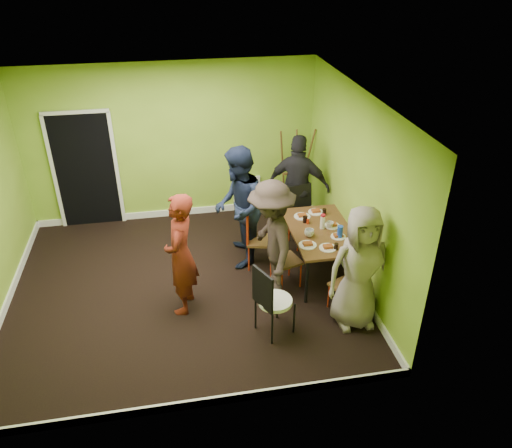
{
  "coord_description": "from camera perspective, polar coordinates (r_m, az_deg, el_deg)",
  "views": [
    {
      "loc": [
        -0.05,
        -6.05,
        4.51
      ],
      "look_at": [
        1.07,
        0.0,
        0.96
      ],
      "focal_mm": 35.0,
      "sensor_mm": 36.0,
      "label": 1
    }
  ],
  "objects": [
    {
      "name": "chair_bentwood",
      "position": [
        6.34,
        1.69,
        -8.47
      ],
      "size": [
        0.53,
        0.52,
        1.02
      ],
      "rotation": [
        0.0,
        0.0,
        -1.13
      ],
      "color": "black",
      "rests_on": "ground"
    },
    {
      "name": "chair_front_end",
      "position": [
        6.84,
        10.64,
        -6.71
      ],
      "size": [
        0.46,
        0.46,
        0.85
      ],
      "rotation": [
        0.0,
        0.0,
        0.41
      ],
      "color": "red",
      "rests_on": "ground"
    },
    {
      "name": "ground",
      "position": [
        7.54,
        -8.06,
        -7.05
      ],
      "size": [
        5.0,
        5.0,
        0.0
      ],
      "primitive_type": "plane",
      "color": "black",
      "rests_on": "ground"
    },
    {
      "name": "orange_bottle",
      "position": [
        7.55,
        5.94,
        0.3
      ],
      "size": [
        0.04,
        0.04,
        0.08
      ],
      "primitive_type": "cylinder",
      "color": "red",
      "rests_on": "dining_table"
    },
    {
      "name": "room_walls",
      "position": [
        7.03,
        -8.84,
        -0.42
      ],
      "size": [
        5.04,
        4.54,
        2.82
      ],
      "color": "olive",
      "rests_on": "ground"
    },
    {
      "name": "person_front_end",
      "position": [
        6.47,
        11.75,
        -5.0
      ],
      "size": [
        0.85,
        0.56,
        1.72
      ],
      "primitive_type": "imported",
      "rotation": [
        0.0,
        0.0,
        0.01
      ],
      "color": "gray",
      "rests_on": "ground"
    },
    {
      "name": "cup_a",
      "position": [
        7.23,
        6.1,
        -1.02
      ],
      "size": [
        0.14,
        0.14,
        0.11
      ],
      "primitive_type": "imported",
      "color": "white",
      "rests_on": "dining_table"
    },
    {
      "name": "person_back_end",
      "position": [
        8.33,
        4.84,
        4.23
      ],
      "size": [
        1.14,
        0.83,
        1.8
      ],
      "primitive_type": "imported",
      "rotation": [
        0.0,
        0.0,
        2.72
      ],
      "color": "black",
      "rests_on": "ground"
    },
    {
      "name": "plate_far_front",
      "position": [
        7.01,
        8.21,
        -2.71
      ],
      "size": [
        0.24,
        0.24,
        0.01
      ],
      "primitive_type": "cylinder",
      "color": "white",
      "rests_on": "dining_table"
    },
    {
      "name": "chair_left_near",
      "position": [
        7.2,
        2.97,
        -3.75
      ],
      "size": [
        0.47,
        0.47,
        0.91
      ],
      "rotation": [
        0.0,
        0.0,
        -1.27
      ],
      "color": "red",
      "rests_on": "ground"
    },
    {
      "name": "plate_near_right",
      "position": [
        7.04,
        5.92,
        -2.41
      ],
      "size": [
        0.25,
        0.25,
        0.01
      ],
      "primitive_type": "cylinder",
      "color": "white",
      "rests_on": "dining_table"
    },
    {
      "name": "person_left_far",
      "position": [
        7.54,
        -2.01,
        1.85
      ],
      "size": [
        0.85,
        1.02,
        1.91
      ],
      "primitive_type": "imported",
      "rotation": [
        0.0,
        0.0,
        -1.72
      ],
      "color": "#141B32",
      "rests_on": "ground"
    },
    {
      "name": "thermos",
      "position": [
        7.43,
        7.62,
        0.2
      ],
      "size": [
        0.07,
        0.07,
        0.2
      ],
      "primitive_type": "cylinder",
      "color": "white",
      "rests_on": "dining_table"
    },
    {
      "name": "chair_left_far",
      "position": [
        7.64,
        -0.1,
        -1.26
      ],
      "size": [
        0.48,
        0.48,
        0.97
      ],
      "rotation": [
        0.0,
        0.0,
        -1.8
      ],
      "color": "red",
      "rests_on": "ground"
    },
    {
      "name": "plate_wall_back",
      "position": [
        7.55,
        8.68,
        -0.2
      ],
      "size": [
        0.23,
        0.23,
        0.01
      ],
      "primitive_type": "cylinder",
      "color": "white",
      "rests_on": "dining_table"
    },
    {
      "name": "plate_wall_front",
      "position": [
        7.29,
        9.38,
        -1.43
      ],
      "size": [
        0.22,
        0.22,
        0.01
      ],
      "primitive_type": "cylinder",
      "color": "white",
      "rests_on": "dining_table"
    },
    {
      "name": "easel",
      "position": [
        9.15,
        4.48,
        6.01
      ],
      "size": [
        0.65,
        0.61,
        1.63
      ],
      "color": "brown",
      "rests_on": "ground"
    },
    {
      "name": "dining_table",
      "position": [
        7.46,
        7.43,
        -1.03
      ],
      "size": [
        0.9,
        1.5,
        0.75
      ],
      "color": "black",
      "rests_on": "ground"
    },
    {
      "name": "cup_b",
      "position": [
        7.46,
        8.43,
        -0.13
      ],
      "size": [
        0.11,
        0.11,
        0.1
      ],
      "primitive_type": "imported",
      "color": "white",
      "rests_on": "dining_table"
    },
    {
      "name": "blue_bottle",
      "position": [
        7.23,
        9.57,
        -0.89
      ],
      "size": [
        0.08,
        0.08,
        0.19
      ],
      "primitive_type": "cylinder",
      "color": "blue",
      "rests_on": "dining_table"
    },
    {
      "name": "glass_front",
      "position": [
        6.98,
        9.15,
        -2.55
      ],
      "size": [
        0.06,
        0.06,
        0.09
      ],
      "primitive_type": "cylinder",
      "color": "black",
      "rests_on": "dining_table"
    },
    {
      "name": "glass_back",
      "position": [
        7.82,
        7.81,
        1.4
      ],
      "size": [
        0.06,
        0.06,
        0.1
      ],
      "primitive_type": "cylinder",
      "color": "black",
      "rests_on": "dining_table"
    },
    {
      "name": "plate_near_left",
      "position": [
        7.74,
        5.3,
        0.87
      ],
      "size": [
        0.26,
        0.26,
        0.01
      ],
      "primitive_type": "cylinder",
      "color": "white",
      "rests_on": "dining_table"
    },
    {
      "name": "glass_mid",
      "position": [
        7.57,
        5.63,
        0.53
      ],
      "size": [
        0.07,
        0.07,
        0.1
      ],
      "primitive_type": "cylinder",
      "color": "black",
      "rests_on": "dining_table"
    },
    {
      "name": "plate_far_back",
      "position": [
        7.89,
        6.85,
        1.37
      ],
      "size": [
        0.24,
        0.24,
        0.01
      ],
      "primitive_type": "cylinder",
      "color": "white",
      "rests_on": "dining_table"
    },
    {
      "name": "person_left_near",
      "position": [
        6.85,
        1.76,
        -1.93
      ],
      "size": [
        0.69,
        1.16,
        1.77
      ],
      "primitive_type": "imported",
      "rotation": [
        0.0,
        0.0,
        -1.55
      ],
      "color": "#2E241E",
      "rests_on": "ground"
    },
    {
      "name": "person_standing",
      "position": [
        6.66,
        -8.59,
        -3.48
      ],
      "size": [
        0.56,
        0.72,
        1.74
      ],
      "primitive_type": "imported",
      "rotation": [
        0.0,
        0.0,
        -1.81
      ],
      "color": "#5D1A10",
      "rests_on": "ground"
    },
    {
      "name": "chair_back_end",
      "position": [
        8.25,
        4.98,
        2.51
      ],
      "size": [
        0.5,
        0.56,
        1.01
      ],
      "rotation": [
        0.0,
        0.0,
        3.35
      ],
      "color": "red",
      "rests_on": "ground"
    }
  ]
}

